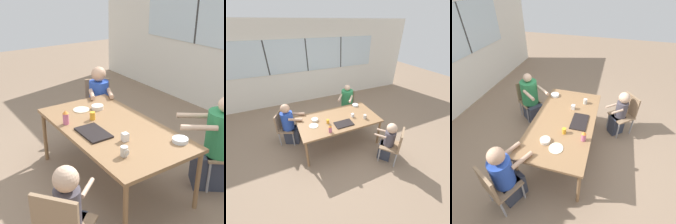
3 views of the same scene
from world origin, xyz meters
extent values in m
plane|color=#8C725B|center=(0.00, 0.00, 0.00)|extent=(16.00, 16.00, 0.00)
cube|color=#333333|center=(1.30, 2.69, 1.70)|extent=(0.04, 0.01, 1.06)
cube|color=olive|center=(0.00, 0.00, 0.71)|extent=(1.90, 1.02, 0.04)
cylinder|color=olive|center=(-0.90, -0.46, 0.34)|extent=(0.05, 0.05, 0.69)
cylinder|color=olive|center=(0.90, -0.46, 0.34)|extent=(0.05, 0.05, 0.69)
cylinder|color=olive|center=(-0.90, 0.46, 0.34)|extent=(0.05, 0.05, 0.69)
cylinder|color=olive|center=(0.90, 0.46, 0.34)|extent=(0.05, 0.05, 0.69)
cube|color=#937556|center=(-1.15, 0.53, 0.41)|extent=(0.53, 0.53, 0.03)
cube|color=#937556|center=(-1.32, 0.61, 0.63)|extent=(0.19, 0.36, 0.42)
cylinder|color=#99999E|center=(-0.93, 0.62, 0.20)|extent=(0.03, 0.03, 0.40)
cylinder|color=#99999E|center=(-1.07, 0.31, 0.20)|extent=(0.03, 0.03, 0.40)
cylinder|color=#99999E|center=(-1.24, 0.76, 0.20)|extent=(0.03, 0.03, 0.40)
cylinder|color=#99999E|center=(-1.38, 0.45, 0.20)|extent=(0.03, 0.03, 0.40)
cube|color=#937556|center=(0.76, 1.01, 0.41)|extent=(0.56, 0.56, 0.03)
cube|color=#937556|center=(0.87, 1.16, 0.63)|extent=(0.33, 0.26, 0.42)
cylinder|color=#99999E|center=(0.80, 0.78, 0.20)|extent=(0.03, 0.03, 0.40)
cylinder|color=#99999E|center=(0.53, 0.98, 0.20)|extent=(0.03, 0.03, 0.40)
cylinder|color=#99999E|center=(1.00, 1.05, 0.20)|extent=(0.03, 0.03, 0.40)
cylinder|color=#99999E|center=(0.73, 1.25, 0.20)|extent=(0.03, 0.03, 0.40)
cube|color=#937556|center=(0.81, -0.98, 0.41)|extent=(0.56, 0.56, 0.03)
cube|color=#937556|center=(0.92, -1.12, 0.63)|extent=(0.32, 0.27, 0.42)
cylinder|color=#99999E|center=(0.57, -0.96, 0.20)|extent=(0.03, 0.03, 0.40)
cylinder|color=#99999E|center=(0.83, -0.74, 0.20)|extent=(0.03, 0.03, 0.40)
cylinder|color=#99999E|center=(0.78, -1.22, 0.20)|extent=(0.03, 0.03, 0.40)
cylinder|color=#99999E|center=(1.05, -1.00, 0.20)|extent=(0.03, 0.03, 0.40)
cube|color=#333847|center=(-1.06, 0.49, 0.21)|extent=(0.42, 0.38, 0.42)
cylinder|color=#284CB7|center=(-1.12, 0.52, 0.65)|extent=(0.29, 0.29, 0.45)
sphere|color=tan|center=(-1.12, 0.52, 0.99)|extent=(0.22, 0.22, 0.22)
cylinder|color=tan|center=(-0.84, 0.53, 0.77)|extent=(0.31, 0.19, 0.06)
cylinder|color=tan|center=(-0.95, 0.29, 0.77)|extent=(0.31, 0.19, 0.06)
cube|color=#333847|center=(0.70, 0.93, 0.21)|extent=(0.51, 0.53, 0.42)
cylinder|color=#2D844C|center=(0.74, 0.98, 0.68)|extent=(0.35, 0.35, 0.51)
sphere|color=#DBB293|center=(0.74, 0.98, 1.02)|extent=(0.18, 0.18, 0.18)
cylinder|color=#DBB293|center=(0.69, 0.65, 0.82)|extent=(0.28, 0.35, 0.06)
cylinder|color=#DBB293|center=(0.43, 0.84, 0.82)|extent=(0.28, 0.35, 0.06)
cube|color=#333847|center=(0.75, -0.92, 0.21)|extent=(0.32, 0.33, 0.42)
cylinder|color=#4C4751|center=(0.78, -0.95, 0.59)|extent=(0.22, 0.22, 0.33)
sphere|color=#DBB293|center=(0.78, -0.95, 0.86)|extent=(0.21, 0.21, 0.21)
cylinder|color=#DBB293|center=(0.59, -0.87, 0.66)|extent=(0.19, 0.21, 0.04)
cylinder|color=#DBB293|center=(0.74, -0.74, 0.66)|extent=(0.19, 0.21, 0.04)
cube|color=black|center=(0.03, -0.26, 0.74)|extent=(0.41, 0.26, 0.02)
cylinder|color=beige|center=(0.58, -0.25, 0.78)|extent=(0.07, 0.07, 0.10)
torus|color=beige|center=(0.62, -0.25, 0.78)|extent=(0.01, 0.07, 0.07)
cylinder|color=#CC668C|center=(-0.35, -0.40, 0.79)|extent=(0.07, 0.07, 0.13)
cone|color=orange|center=(-0.35, -0.40, 0.88)|extent=(0.07, 0.07, 0.04)
cylinder|color=gold|center=(-0.29, -0.08, 0.78)|extent=(0.07, 0.07, 0.10)
cube|color=silver|center=(0.35, -0.07, 0.77)|extent=(0.06, 0.06, 0.09)
cylinder|color=silver|center=(0.68, 0.38, 0.75)|extent=(0.16, 0.16, 0.04)
cylinder|color=silver|center=(-0.53, 0.13, 0.75)|extent=(0.15, 0.15, 0.05)
cylinder|color=beige|center=(-0.61, -0.06, 0.73)|extent=(0.21, 0.21, 0.01)
camera|label=1|loc=(2.63, -1.76, 2.27)|focal=50.00mm
camera|label=2|loc=(-1.20, -2.72, 2.72)|focal=24.00mm
camera|label=3|loc=(-2.14, -0.61, 2.65)|focal=28.00mm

